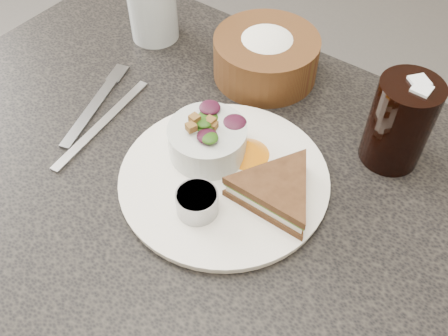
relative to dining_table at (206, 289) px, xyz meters
name	(u,v)px	position (x,y,z in m)	size (l,w,h in m)	color
dining_table	(206,289)	(0.00, 0.00, 0.00)	(1.00, 0.70, 0.75)	black
dinner_plate	(224,179)	(0.04, 0.00, 0.38)	(0.29, 0.29, 0.01)	silver
sandwich	(277,191)	(0.12, 0.01, 0.41)	(0.14, 0.14, 0.04)	#4E301A
salad_bowl	(207,136)	(0.00, 0.03, 0.42)	(0.11, 0.11, 0.07)	#B7BEBA
dressing_ramekin	(197,202)	(0.05, -0.06, 0.40)	(0.06, 0.06, 0.03)	gray
orange_wedge	(248,148)	(0.05, 0.06, 0.40)	(0.07, 0.07, 0.03)	orange
fork	(93,108)	(-0.22, 0.00, 0.38)	(0.02, 0.18, 0.00)	gray
knife	(103,124)	(-0.18, -0.02, 0.38)	(0.01, 0.22, 0.00)	#B0B1B3
bread_basket	(266,51)	(-0.04, 0.24, 0.42)	(0.17, 0.17, 0.10)	#472F14
cola_glass	(401,120)	(0.21, 0.19, 0.45)	(0.09, 0.09, 0.15)	black
water_glass	(152,4)	(-0.27, 0.21, 0.44)	(0.09, 0.09, 0.13)	silver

